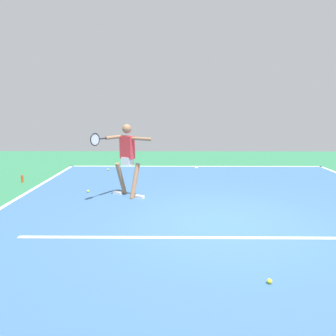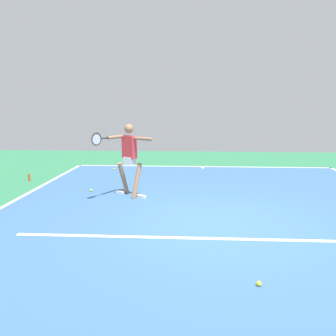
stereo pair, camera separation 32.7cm
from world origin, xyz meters
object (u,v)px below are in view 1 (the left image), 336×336
tennis_ball_far_corner (270,281)px  water_bottle (22,179)px  tennis_player (127,155)px  tennis_ball_by_baseline (88,191)px  tennis_ball_near_service_line (108,170)px

tennis_ball_far_corner → water_bottle: bearing=-44.8°
tennis_player → water_bottle: tennis_player is taller
tennis_ball_far_corner → water_bottle: 8.00m
tennis_ball_far_corner → tennis_player: bearing=-60.2°
tennis_player → water_bottle: (3.34, -1.54, -0.94)m
tennis_ball_by_baseline → water_bottle: size_ratio=0.30×
tennis_player → tennis_ball_far_corner: size_ratio=27.56×
tennis_ball_far_corner → water_bottle: water_bottle is taller
tennis_ball_far_corner → water_bottle: (5.68, -5.63, 0.08)m
tennis_ball_far_corner → tennis_ball_near_service_line: size_ratio=1.00×
tennis_player → tennis_ball_by_baseline: tennis_player is taller
tennis_ball_far_corner → tennis_ball_near_service_line: (3.48, -7.49, 0.00)m
water_bottle → tennis_player: bearing=155.3°
tennis_ball_by_baseline → water_bottle: bearing=-27.2°
tennis_ball_far_corner → tennis_ball_near_service_line: same height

